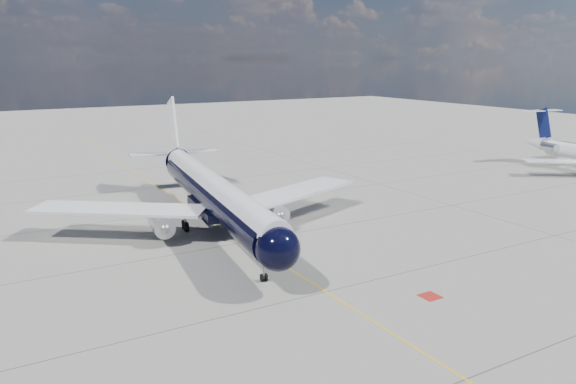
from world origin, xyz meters
The scene contains 4 objects.
ground centered at (0.00, 30.00, 0.00)m, with size 320.00×320.00×0.00m, color gray.
taxiway_centerline centered at (0.00, 25.00, 0.00)m, with size 0.16×160.00×0.01m, color #EBB60C.
red_marking centered at (6.80, -10.00, 0.00)m, with size 1.60×1.60×0.01m, color maroon.
main_airliner centered at (-0.99, 16.59, 4.22)m, with size 38.33×47.01×13.60m.
Camera 1 is at (-24.36, -40.62, 18.72)m, focal length 35.00 mm.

